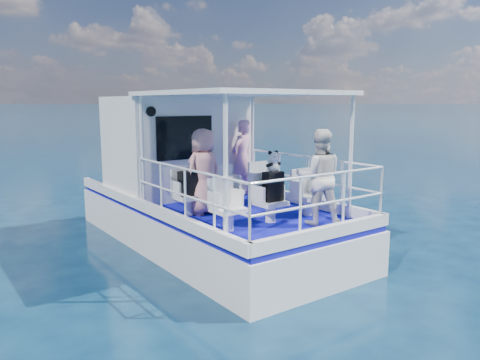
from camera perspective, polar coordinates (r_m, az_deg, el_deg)
name	(u,v)px	position (r m, az deg, el deg)	size (l,w,h in m)	color
ground	(234,255)	(9.37, -0.68, -9.08)	(2000.00, 2000.00, 0.00)	#08223C
hull	(208,242)	(10.16, -3.96, -7.61)	(3.00, 7.00, 1.60)	white
deck	(207,204)	(9.95, -4.01, -2.92)	(2.90, 6.90, 0.10)	#0C0B97
cabin	(177,145)	(10.89, -7.71, 4.21)	(2.85, 2.00, 2.20)	white
canopy	(240,93)	(8.72, 0.05, 10.52)	(3.00, 3.20, 0.08)	white
canopy_posts	(242,155)	(8.73, 0.24, 3.02)	(2.77, 2.97, 2.20)	white
railings	(252,190)	(8.57, 1.52, -1.17)	(2.84, 3.59, 1.00)	white
seat_port_fwd	(189,205)	(8.78, -6.27, -3.03)	(0.48, 0.46, 0.38)	silver
seat_center_fwd	(229,199)	(9.24, -1.41, -2.34)	(0.48, 0.46, 0.38)	silver
seat_stbd_fwd	(264,194)	(9.77, 2.95, -1.70)	(0.48, 0.46, 0.38)	silver
seat_port_aft	(228,219)	(7.70, -1.46, -4.74)	(0.48, 0.46, 0.38)	silver
seat_center_aft	(270,211)	(8.23, 3.73, -3.83)	(0.48, 0.46, 0.38)	silver
seat_stbd_aft	(308,205)	(8.81, 8.25, -3.01)	(0.48, 0.46, 0.38)	silver
passenger_port_fwd	(204,172)	(8.73, -4.47, 1.02)	(0.60, 0.43, 1.60)	#DA908D
passenger_stbd_fwd	(242,158)	(10.41, 0.28, 2.70)	(0.62, 0.41, 1.71)	#ED99BE
passenger_stbd_aft	(319,177)	(8.08, 9.62, 0.36)	(0.80, 0.62, 1.64)	silver
backpack_port	(188,183)	(8.63, -6.33, -0.42)	(0.35, 0.19, 0.45)	black
backpack_center	(273,187)	(8.11, 4.06, -0.80)	(0.34, 0.19, 0.51)	black
compact_camera	(188,169)	(8.59, -6.34, 1.30)	(0.11, 0.07, 0.07)	black
panda	(273,161)	(8.07, 4.04, 2.30)	(0.24, 0.20, 0.36)	silver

